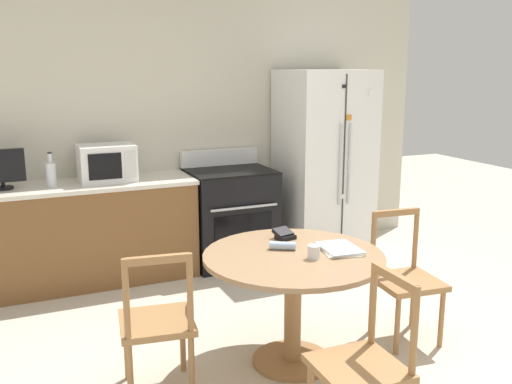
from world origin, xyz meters
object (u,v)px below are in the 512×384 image
refrigerator (323,163)px  wallet (284,235)px  countertop_tv (1,168)px  microwave (107,163)px  dining_chair_right (405,280)px  dining_chair_near (363,366)px  dining_chair_left (157,324)px  oven_range (231,216)px  counter_bottle (51,174)px  candle_glass (314,253)px

refrigerator → wallet: refrigerator is taller
refrigerator → countertop_tv: bearing=178.3°
microwave → dining_chair_right: microwave is taller
countertop_tv → dining_chair_near: 3.36m
dining_chair_left → oven_range: bearing=66.3°
microwave → wallet: bearing=-62.9°
refrigerator → oven_range: 1.10m
microwave → dining_chair_near: (0.73, -2.91, -0.62)m
dining_chair_near → microwave: bearing=15.6°
microwave → dining_chair_near: bearing=-75.9°
dining_chair_left → dining_chair_right: size_ratio=1.00×
countertop_tv → wallet: countertop_tv is taller
countertop_tv → dining_chair_right: size_ratio=0.40×
refrigerator → microwave: (-2.14, 0.11, 0.13)m
dining_chair_left → microwave: bearing=95.7°
countertop_tv → oven_range: bearing=-0.9°
counter_bottle → oven_range: bearing=1.0°
counter_bottle → dining_chair_right: (2.14, -1.97, -0.58)m
refrigerator → countertop_tv: size_ratio=5.08×
microwave → dining_chair_right: bearing=-50.8°
dining_chair_near → candle_glass: dining_chair_near is taller
dining_chair_right → dining_chair_near: same height
refrigerator → countertop_tv: (-2.99, 0.09, 0.15)m
oven_range → candle_glass: (-0.28, -2.11, 0.31)m
dining_chair_right → dining_chair_near: (-0.94, -0.87, 0.00)m
counter_bottle → candle_glass: counter_bottle is taller
counter_bottle → dining_chair_right: size_ratio=0.33×
dining_chair_near → candle_glass: bearing=-8.5°
refrigerator → dining_chair_left: bearing=-139.2°
counter_bottle → dining_chair_left: size_ratio=0.33×
candle_glass → counter_bottle: bearing=122.6°
refrigerator → microwave: refrigerator is taller
counter_bottle → dining_chair_near: bearing=-67.0°
counter_bottle → dining_chair_near: counter_bottle is taller
countertop_tv → dining_chair_left: size_ratio=0.40×
microwave → candle_glass: 2.35m
dining_chair_left → dining_chair_right: (1.76, -0.02, 0.00)m
microwave → dining_chair_left: 2.12m
microwave → counter_bottle: (-0.47, -0.08, -0.05)m
candle_glass → wallet: bearing=87.6°
countertop_tv → dining_chair_near: countertop_tv is taller
refrigerator → wallet: bearing=-127.8°
dining_chair_left → wallet: (0.97, 0.30, 0.33)m
dining_chair_right → microwave: bearing=-44.8°
countertop_tv → dining_chair_left: 2.24m
countertop_tv → counter_bottle: countertop_tv is taller
oven_range → candle_glass: 2.16m
dining_chair_left → dining_chair_right: 1.76m
refrigerator → dining_chair_near: 3.17m
countertop_tv → candle_glass: (1.71, -2.14, -0.30)m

